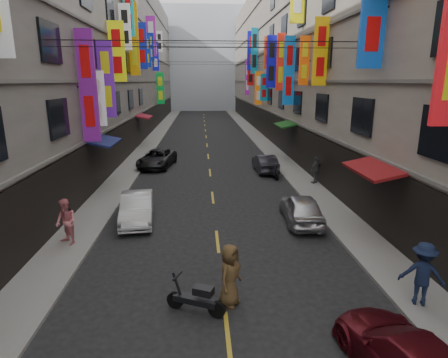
{
  "coord_description": "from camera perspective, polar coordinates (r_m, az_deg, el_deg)",
  "views": [
    {
      "loc": [
        -0.62,
        3.73,
        6.41
      ],
      "look_at": [
        -0.05,
        12.91,
        3.99
      ],
      "focal_mm": 30.0,
      "sensor_mm": 36.0,
      "label": 1
    }
  ],
  "objects": [
    {
      "name": "car_left_mid",
      "position": [
        18.0,
        -13.12,
        -4.29
      ],
      "size": [
        1.84,
        4.18,
        1.33
      ],
      "primitive_type": "imported",
      "rotation": [
        0.0,
        0.0,
        0.11
      ],
      "color": "silver",
      "rests_on": "ground"
    },
    {
      "name": "car_right_mid",
      "position": [
        17.8,
        11.71,
        -4.4
      ],
      "size": [
        1.84,
        4.07,
        1.36
      ],
      "primitive_type": "imported",
      "rotation": [
        0.0,
        0.0,
        3.08
      ],
      "color": "silver",
      "rests_on": "ground"
    },
    {
      "name": "haze_block",
      "position": [
        88.39,
        -3.31,
        17.65
      ],
      "size": [
        18.0,
        8.0,
        22.0
      ],
      "primitive_type": "cube",
      "color": "#AEB7C2",
      "rests_on": "ground"
    },
    {
      "name": "pedestrian_rnear",
      "position": [
        12.41,
        28.0,
        -12.62
      ],
      "size": [
        1.38,
        1.11,
        1.9
      ],
      "primitive_type": "imported",
      "rotation": [
        0.0,
        0.0,
        2.69
      ],
      "color": "#131B35",
      "rests_on": "sidewalk_right"
    },
    {
      "name": "pedestrian_rfar",
      "position": [
        24.3,
        13.82,
        1.36
      ],
      "size": [
        1.15,
        1.04,
        1.72
      ],
      "primitive_type": "imported",
      "rotation": [
        0.0,
        0.0,
        3.75
      ],
      "color": "#4F4F51",
      "rests_on": "sidewalk_right"
    },
    {
      "name": "scooter_crossing",
      "position": [
        11.12,
        -4.22,
        -17.76
      ],
      "size": [
        1.69,
        0.89,
        1.14
      ],
      "rotation": [
        0.0,
        0.0,
        1.15
      ],
      "color": "black",
      "rests_on": "ground"
    },
    {
      "name": "pedestrian_crossing",
      "position": [
        11.21,
        0.88,
        -14.44
      ],
      "size": [
        1.04,
        1.12,
        1.9
      ],
      "primitive_type": "imported",
      "rotation": [
        0.0,
        0.0,
        0.99
      ],
      "color": "#513B20",
      "rests_on": "ground"
    },
    {
      "name": "scooter_far_right",
      "position": [
        25.62,
        7.34,
        1.11
      ],
      "size": [
        0.7,
        1.77,
        1.14
      ],
      "rotation": [
        0.0,
        0.0,
        3.4
      ],
      "color": "black",
      "rests_on": "ground"
    },
    {
      "name": "lane_markings",
      "position": [
        35.85,
        -2.52,
        4.4
      ],
      "size": [
        0.12,
        80.2,
        0.01
      ],
      "color": "gold",
      "rests_on": "ground"
    },
    {
      "name": "sidewalk_right",
      "position": [
        39.35,
        6.2,
        5.33
      ],
      "size": [
        2.0,
        90.0,
        0.12
      ],
      "primitive_type": "cube",
      "color": "slate",
      "rests_on": "ground"
    },
    {
      "name": "building_row_left",
      "position": [
        40.04,
        -21.14,
        18.17
      ],
      "size": [
        10.14,
        90.0,
        19.0
      ],
      "color": "gray",
      "rests_on": "ground"
    },
    {
      "name": "pedestrian_lfar",
      "position": [
        16.03,
        -22.95,
        -6.05
      ],
      "size": [
        1.08,
        1.06,
        1.85
      ],
      "primitive_type": "imported",
      "rotation": [
        0.0,
        0.0,
        -0.73
      ],
      "color": "#DC747D",
      "rests_on": "sidewalk_left"
    },
    {
      "name": "street_awnings",
      "position": [
        22.54,
        -5.18,
        5.95
      ],
      "size": [
        13.99,
        35.2,
        0.41
      ],
      "color": "#12461E",
      "rests_on": "ground"
    },
    {
      "name": "car_right_far",
      "position": [
        27.34,
        6.25,
        2.41
      ],
      "size": [
        1.46,
        3.87,
        1.26
      ],
      "primitive_type": "imported",
      "rotation": [
        0.0,
        0.0,
        3.18
      ],
      "color": "#2B2A32",
      "rests_on": "ground"
    },
    {
      "name": "shop_signage",
      "position": [
        31.01,
        -2.38,
        19.79
      ],
      "size": [
        14.0,
        55.0,
        12.1
      ],
      "color": "blue",
      "rests_on": "ground"
    },
    {
      "name": "overhead_cables",
      "position": [
        26.39,
        -2.34,
        19.89
      ],
      "size": [
        14.0,
        38.04,
        1.24
      ],
      "color": "black",
      "rests_on": "ground"
    },
    {
      "name": "building_row_right",
      "position": [
        40.41,
        15.45,
        18.57
      ],
      "size": [
        10.14,
        90.0,
        19.0
      ],
      "color": "#A5998B",
      "rests_on": "ground"
    },
    {
      "name": "sidewalk_left",
      "position": [
        39.17,
        -11.45,
        5.08
      ],
      "size": [
        2.0,
        90.0,
        0.12
      ],
      "primitive_type": "cube",
      "color": "slate",
      "rests_on": "ground"
    },
    {
      "name": "car_left_far",
      "position": [
        29.16,
        -10.16,
        3.1
      ],
      "size": [
        2.96,
        5.07,
        1.33
      ],
      "primitive_type": "imported",
      "rotation": [
        0.0,
        0.0,
        -0.17
      ],
      "color": "black",
      "rests_on": "ground"
    }
  ]
}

